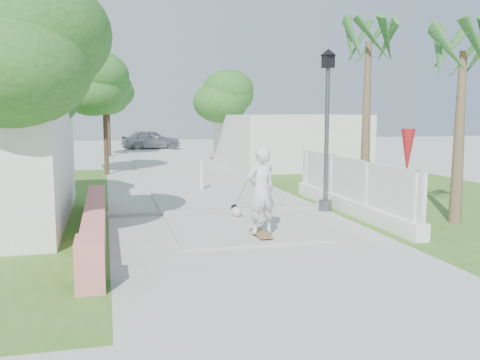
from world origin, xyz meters
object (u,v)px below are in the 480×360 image
object	(u,v)px
skateboarder	(250,193)
parked_car	(151,140)
street_lamp	(327,124)
bollard	(202,174)
patio_umbrella	(408,152)
dog	(236,211)

from	to	relation	value
skateboarder	parked_car	distance (m)	27.97
street_lamp	bollard	world-z (taller)	street_lamp
street_lamp	patio_umbrella	bearing A→B (deg)	-27.76
dog	parked_car	size ratio (longest dim) A/B	0.13
bollard	patio_umbrella	distance (m)	7.25
skateboarder	dog	world-z (taller)	skateboarder
parked_car	street_lamp	bearing A→B (deg)	177.46
bollard	parked_car	world-z (taller)	parked_car
bollard	parked_car	xyz separation A→B (m)	(-0.00, 21.38, 0.14)
street_lamp	patio_umbrella	world-z (taller)	street_lamp
skateboarder	parked_car	xyz separation A→B (m)	(0.05, 27.97, -0.19)
patio_umbrella	dog	xyz separation A→B (m)	(-4.59, 0.50, -1.49)
street_lamp	dog	bearing A→B (deg)	-169.50
street_lamp	skateboarder	bearing A→B (deg)	-142.81
patio_umbrella	parked_car	size ratio (longest dim) A/B	0.54
street_lamp	parked_car	xyz separation A→B (m)	(-2.70, 25.88, -1.70)
patio_umbrella	parked_car	xyz separation A→B (m)	(-4.60, 26.88, -0.97)
patio_umbrella	parked_car	bearing A→B (deg)	99.71
patio_umbrella	skateboarder	bearing A→B (deg)	-166.82
street_lamp	skateboarder	distance (m)	3.77
skateboarder	parked_car	world-z (taller)	skateboarder
skateboarder	dog	xyz separation A→B (m)	(0.06, 1.59, -0.71)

